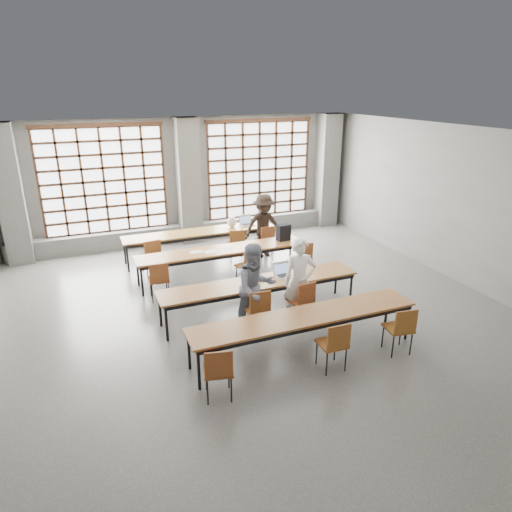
{
  "coord_description": "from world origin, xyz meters",
  "views": [
    {
      "loc": [
        -3.08,
        -7.31,
        4.32
      ],
      "look_at": [
        0.08,
        0.4,
        1.18
      ],
      "focal_mm": 32.0,
      "sensor_mm": 36.0,
      "label": 1
    }
  ],
  "objects_px": {
    "chair_back_mid": "(237,242)",
    "laptop_back": "(246,222)",
    "phone": "(271,281)",
    "plastic_bag": "(232,222)",
    "chair_near_left": "(218,368)",
    "green_box": "(256,278)",
    "desk_row_c": "(260,284)",
    "backpack": "(283,232)",
    "chair_mid_centre": "(249,264)",
    "desk_row_d": "(305,319)",
    "student_female": "(256,288)",
    "laptop_front": "(283,272)",
    "chair_front_right": "(303,298)",
    "chair_mid_left": "(159,277)",
    "red_pouch": "(218,367)",
    "chair_near_mid": "(335,341)",
    "chair_mid_right": "(303,255)",
    "desk_row_a": "(200,234)",
    "mouse": "(304,273)",
    "chair_back_left": "(152,253)",
    "chair_front_left": "(258,306)",
    "chair_near_right": "(401,326)",
    "student_back": "(264,226)",
    "chair_back_right": "(266,238)",
    "student_male": "(300,281)",
    "desk_row_b": "(222,252)"
  },
  "relations": [
    {
      "from": "chair_back_mid",
      "to": "laptop_back",
      "type": "xyz_separation_m",
      "value": [
        0.55,
        0.74,
        0.25
      ]
    },
    {
      "from": "phone",
      "to": "plastic_bag",
      "type": "height_order",
      "value": "plastic_bag"
    },
    {
      "from": "chair_near_left",
      "to": "green_box",
      "type": "distance_m",
      "value": 2.74
    },
    {
      "from": "desk_row_c",
      "to": "backpack",
      "type": "relative_size",
      "value": 10.0
    },
    {
      "from": "chair_mid_centre",
      "to": "phone",
      "type": "bearing_deg",
      "value": -95.02
    },
    {
      "from": "chair_mid_centre",
      "to": "chair_near_left",
      "type": "relative_size",
      "value": 1.0
    },
    {
      "from": "desk_row_d",
      "to": "chair_near_left",
      "type": "relative_size",
      "value": 4.55
    },
    {
      "from": "student_female",
      "to": "laptop_front",
      "type": "bearing_deg",
      "value": 29.25
    },
    {
      "from": "desk_row_c",
      "to": "laptop_back",
      "type": "distance_m",
      "value": 3.86
    },
    {
      "from": "desk_row_d",
      "to": "chair_front_right",
      "type": "bearing_deg",
      "value": 63.93
    },
    {
      "from": "chair_mid_left",
      "to": "desk_row_c",
      "type": "bearing_deg",
      "value": -39.49
    },
    {
      "from": "desk_row_c",
      "to": "green_box",
      "type": "relative_size",
      "value": 16.0
    },
    {
      "from": "green_box",
      "to": "red_pouch",
      "type": "relative_size",
      "value": 1.25
    },
    {
      "from": "chair_near_mid",
      "to": "chair_mid_right",
      "type": "bearing_deg",
      "value": 69.68
    },
    {
      "from": "desk_row_a",
      "to": "student_female",
      "type": "bearing_deg",
      "value": -91.41
    },
    {
      "from": "mouse",
      "to": "phone",
      "type": "relative_size",
      "value": 0.75
    },
    {
      "from": "chair_mid_right",
      "to": "red_pouch",
      "type": "distance_m",
      "value": 4.79
    },
    {
      "from": "desk_row_c",
      "to": "chair_mid_centre",
      "type": "relative_size",
      "value": 4.55
    },
    {
      "from": "chair_back_left",
      "to": "phone",
      "type": "height_order",
      "value": "chair_back_left"
    },
    {
      "from": "chair_front_left",
      "to": "red_pouch",
      "type": "distance_m",
      "value": 1.94
    },
    {
      "from": "red_pouch",
      "to": "mouse",
      "type": "bearing_deg",
      "value": 40.03
    },
    {
      "from": "chair_mid_centre",
      "to": "student_female",
      "type": "xyz_separation_m",
      "value": [
        -0.61,
        -1.91,
        0.31
      ]
    },
    {
      "from": "chair_mid_left",
      "to": "plastic_bag",
      "type": "height_order",
      "value": "plastic_bag"
    },
    {
      "from": "chair_mid_left",
      "to": "red_pouch",
      "type": "xyz_separation_m",
      "value": [
        0.16,
        -3.53,
        -0.04
      ]
    },
    {
      "from": "desk_row_c",
      "to": "chair_back_left",
      "type": "relative_size",
      "value": 4.55
    },
    {
      "from": "desk_row_a",
      "to": "student_female",
      "type": "xyz_separation_m",
      "value": [
        -0.1,
        -4.07,
        0.18
      ]
    },
    {
      "from": "laptop_back",
      "to": "plastic_bag",
      "type": "relative_size",
      "value": 1.42
    },
    {
      "from": "chair_near_right",
      "to": "laptop_front",
      "type": "distance_m",
      "value": 2.57
    },
    {
      "from": "desk_row_a",
      "to": "laptop_front",
      "type": "distance_m",
      "value": 3.54
    },
    {
      "from": "student_female",
      "to": "green_box",
      "type": "distance_m",
      "value": 0.64
    },
    {
      "from": "chair_mid_right",
      "to": "phone",
      "type": "distance_m",
      "value": 2.14
    },
    {
      "from": "desk_row_c",
      "to": "chair_mid_left",
      "type": "height_order",
      "value": "chair_mid_left"
    },
    {
      "from": "student_back",
      "to": "mouse",
      "type": "distance_m",
      "value": 3.13
    },
    {
      "from": "chair_front_right",
      "to": "red_pouch",
      "type": "bearing_deg",
      "value": -145.4
    },
    {
      "from": "desk_row_a",
      "to": "chair_back_right",
      "type": "height_order",
      "value": "chair_back_right"
    },
    {
      "from": "chair_back_mid",
      "to": "mouse",
      "type": "distance_m",
      "value": 2.99
    },
    {
      "from": "mouse",
      "to": "plastic_bag",
      "type": "distance_m",
      "value": 3.65
    },
    {
      "from": "chair_mid_centre",
      "to": "plastic_bag",
      "type": "distance_m",
      "value": 2.27
    },
    {
      "from": "chair_near_mid",
      "to": "chair_near_right",
      "type": "distance_m",
      "value": 1.29
    },
    {
      "from": "laptop_front",
      "to": "red_pouch",
      "type": "distance_m",
      "value": 3.07
    },
    {
      "from": "chair_front_left",
      "to": "laptop_back",
      "type": "xyz_separation_m",
      "value": [
        1.44,
        4.31,
        0.25
      ]
    },
    {
      "from": "red_pouch",
      "to": "chair_mid_left",
      "type": "bearing_deg",
      "value": 92.63
    },
    {
      "from": "chair_near_left",
      "to": "desk_row_d",
      "type": "bearing_deg",
      "value": 20.06
    },
    {
      "from": "chair_mid_right",
      "to": "chair_front_left",
      "type": "xyz_separation_m",
      "value": [
        -1.99,
        -2.04,
        0.0
      ]
    },
    {
      "from": "student_male",
      "to": "laptop_back",
      "type": "bearing_deg",
      "value": 98.81
    },
    {
      "from": "desk_row_b",
      "to": "phone",
      "type": "bearing_deg",
      "value": -82.43
    },
    {
      "from": "laptop_front",
      "to": "chair_near_left",
      "type": "bearing_deg",
      "value": -132.48
    },
    {
      "from": "chair_near_mid",
      "to": "desk_row_d",
      "type": "bearing_deg",
      "value": 107.44
    },
    {
      "from": "chair_back_mid",
      "to": "chair_near_right",
      "type": "height_order",
      "value": "same"
    },
    {
      "from": "desk_row_d",
      "to": "chair_back_left",
      "type": "xyz_separation_m",
      "value": [
        -1.74,
        4.51,
        -0.13
      ]
    }
  ]
}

